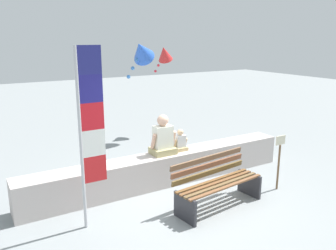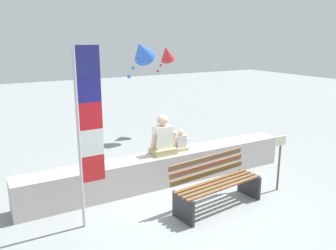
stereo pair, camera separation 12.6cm
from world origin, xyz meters
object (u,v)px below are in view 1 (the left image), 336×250
(flag_banner, at_px, (88,126))
(kite_red, at_px, (164,54))
(person_child, at_px, (180,142))
(person_adult, at_px, (163,139))
(kite_blue, at_px, (141,51))
(park_bench, at_px, (217,183))
(sign_post, at_px, (279,157))

(flag_banner, distance_m, kite_red, 5.75)
(kite_red, bearing_deg, person_child, -114.95)
(person_adult, xyz_separation_m, flag_banner, (-1.81, -0.88, 0.70))
(flag_banner, height_order, kite_blue, kite_blue)
(park_bench, height_order, sign_post, sign_post)
(park_bench, distance_m, sign_post, 1.51)
(kite_blue, bearing_deg, park_bench, -76.38)
(flag_banner, bearing_deg, sign_post, -8.54)
(person_child, height_order, flag_banner, flag_banner)
(person_adult, xyz_separation_m, kite_red, (1.99, 3.36, 1.52))
(person_child, height_order, kite_red, kite_red)
(flag_banner, xyz_separation_m, kite_blue, (1.66, 1.50, 1.03))
(person_adult, distance_m, flag_banner, 2.13)
(kite_blue, bearing_deg, sign_post, -46.19)
(park_bench, distance_m, kite_blue, 3.04)
(park_bench, bearing_deg, kite_red, 70.65)
(park_bench, height_order, person_child, person_child)
(person_adult, relative_size, kite_red, 0.94)
(person_adult, relative_size, sign_post, 0.73)
(kite_blue, relative_size, sign_post, 0.80)
(person_adult, distance_m, person_child, 0.44)
(park_bench, xyz_separation_m, sign_post, (1.49, -0.08, 0.25))
(park_bench, relative_size, person_adult, 2.19)
(person_child, xyz_separation_m, kite_red, (1.57, 3.36, 1.66))
(person_child, relative_size, kite_blue, 0.52)
(kite_red, bearing_deg, kite_blue, -127.83)
(kite_red, bearing_deg, person_adult, -120.56)
(kite_blue, xyz_separation_m, sign_post, (1.96, -2.05, -2.02))
(park_bench, relative_size, kite_red, 2.05)
(person_child, distance_m, kite_blue, 2.05)
(person_adult, bearing_deg, sign_post, -38.17)
(person_adult, relative_size, flag_banner, 0.29)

